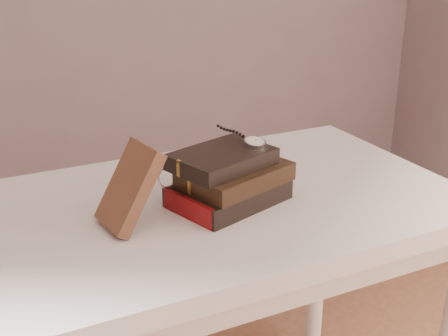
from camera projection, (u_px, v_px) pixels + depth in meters
name	position (u px, v px, depth m)	size (l,w,h in m)	color
table	(214.00, 239.00, 1.23)	(1.00, 0.60, 0.75)	silver
book_stack	(229.00, 179.00, 1.17)	(0.25, 0.21, 0.11)	black
journal	(130.00, 187.00, 1.07)	(0.02, 0.10, 0.16)	#45281A
pocket_watch	(252.00, 141.00, 1.18)	(0.06, 0.15, 0.02)	silver
eyeglasses	(174.00, 174.00, 1.16)	(0.12, 0.13, 0.04)	silver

